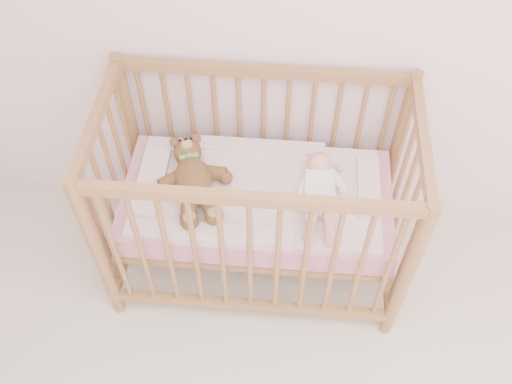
# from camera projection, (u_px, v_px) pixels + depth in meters

# --- Properties ---
(crib) EXTENTS (1.36, 0.76, 1.00)m
(crib) POSITION_uv_depth(u_px,v_px,m) (257.00, 200.00, 2.61)
(crib) COLOR #9B7441
(crib) RESTS_ON floor
(mattress) EXTENTS (1.22, 0.62, 0.13)m
(mattress) POSITION_uv_depth(u_px,v_px,m) (257.00, 202.00, 2.62)
(mattress) COLOR pink
(mattress) RESTS_ON crib
(blanket) EXTENTS (1.10, 0.58, 0.06)m
(blanket) POSITION_uv_depth(u_px,v_px,m) (257.00, 192.00, 2.57)
(blanket) COLOR #D2919B
(blanket) RESTS_ON mattress
(baby) EXTENTS (0.26, 0.51, 0.12)m
(baby) POSITION_uv_depth(u_px,v_px,m) (320.00, 189.00, 2.48)
(baby) COLOR white
(baby) RESTS_ON blanket
(teddy_bear) EXTENTS (0.50, 0.60, 0.14)m
(teddy_bear) POSITION_uv_depth(u_px,v_px,m) (193.00, 179.00, 2.50)
(teddy_bear) COLOR brown
(teddy_bear) RESTS_ON blanket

